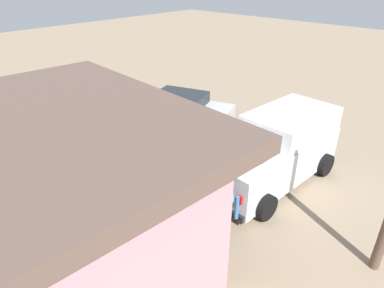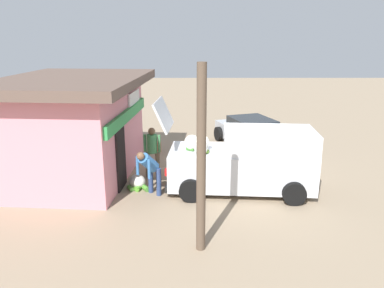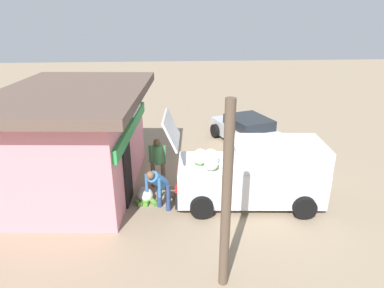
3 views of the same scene
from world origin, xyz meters
The scene contains 9 objects.
ground_plane centered at (0.00, 0.00, 0.00)m, with size 60.00×60.00×0.00m, color gray.
storefront_bar centered at (0.00, 5.37, 1.72)m, with size 6.31×4.75×3.31m.
delivery_van centered at (-1.26, -0.05, 0.96)m, with size 2.36×4.76×2.77m.
parked_sedan centered at (3.42, -0.96, 0.59)m, with size 4.28×3.04×1.23m.
vendor_standing centered at (-0.14, 2.88, 0.99)m, with size 0.39×0.56×1.70m.
customer_bending centered at (-1.67, 2.81, 0.88)m, with size 0.73×0.71×1.44m.
unloaded_banana_pile centered at (-1.06, 3.26, 0.18)m, with size 0.83×0.79×0.40m.
paint_bucket centered at (2.70, 2.98, 0.20)m, with size 0.32×0.32×0.39m, color #BF3F33.
utility_pole centered at (-4.55, 1.39, 2.04)m, with size 0.20×0.20×4.09m, color brown.
Camera 3 is at (-10.11, 2.45, 5.47)m, focal length 31.26 mm.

